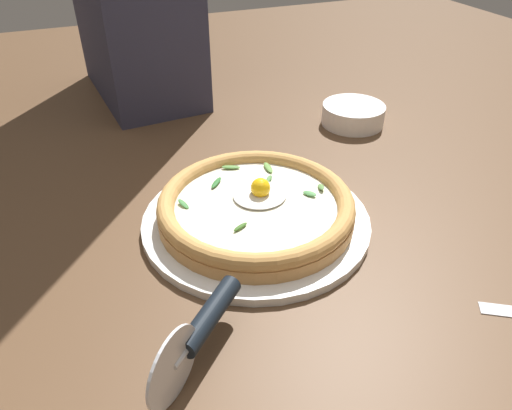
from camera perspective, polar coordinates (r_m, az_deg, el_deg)
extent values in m
cube|color=brown|center=(0.68, 1.92, -3.59)|extent=(2.40, 2.40, 0.03)
cylinder|color=white|center=(0.67, 0.00, -1.83)|extent=(0.31, 0.31, 0.01)
cylinder|color=tan|center=(0.66, 0.00, -0.78)|extent=(0.27, 0.27, 0.02)
torus|color=tan|center=(0.65, 0.00, 0.30)|extent=(0.27, 0.27, 0.02)
cylinder|color=silver|center=(0.65, 0.00, 0.01)|extent=(0.22, 0.22, 0.00)
ellipsoid|color=white|center=(0.66, 0.46, 1.22)|extent=(0.08, 0.07, 0.01)
sphere|color=yellow|center=(0.66, 0.54, 2.05)|extent=(0.03, 0.03, 0.03)
ellipsoid|color=#325E1C|center=(0.61, -1.87, -2.61)|extent=(0.02, 0.02, 0.00)
ellipsoid|color=#4F8F3B|center=(0.68, -1.17, 2.09)|extent=(0.01, 0.03, 0.01)
ellipsoid|color=#4E944D|center=(0.67, 6.42, 1.36)|extent=(0.02, 0.02, 0.01)
ellipsoid|color=#578845|center=(0.69, 7.74, 2.17)|extent=(0.02, 0.02, 0.01)
ellipsoid|color=#4C8040|center=(0.70, 1.56, 3.12)|extent=(0.02, 0.02, 0.00)
ellipsoid|color=#3B7D3A|center=(0.65, -8.64, 0.13)|extent=(0.02, 0.02, 0.01)
ellipsoid|color=#5D923E|center=(0.73, 1.46, 4.50)|extent=(0.01, 0.03, 0.00)
ellipsoid|color=#4D8237|center=(0.73, -3.02, 4.53)|extent=(0.03, 0.02, 0.01)
ellipsoid|color=#276728|center=(0.69, -4.75, 2.68)|extent=(0.03, 0.03, 0.00)
cylinder|color=white|center=(0.96, 11.48, 10.51)|extent=(0.12, 0.12, 0.04)
cylinder|color=silver|center=(0.46, -9.82, -18.50)|extent=(0.06, 0.06, 0.08)
cylinder|color=silver|center=(0.46, -9.13, -17.63)|extent=(0.02, 0.02, 0.01)
cylinder|color=black|center=(0.50, -5.48, -12.84)|extent=(0.09, 0.08, 0.02)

